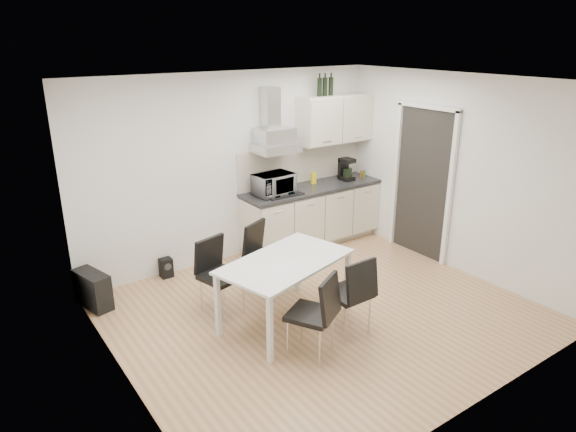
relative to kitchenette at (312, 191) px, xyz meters
name	(u,v)px	position (x,y,z in m)	size (l,w,h in m)	color
ground	(322,312)	(-1.18, -1.73, -0.83)	(4.50, 4.50, 0.00)	tan
wall_back	(233,168)	(-1.18, 0.27, 0.47)	(4.50, 0.10, 2.60)	white
wall_front	(486,273)	(-1.18, -3.73, 0.47)	(4.50, 0.10, 2.60)	white
wall_left	(115,254)	(-3.43, -1.73, 0.47)	(0.10, 4.00, 2.60)	white
wall_right	(458,175)	(1.07, -1.73, 0.47)	(0.10, 4.00, 2.60)	white
ceiling	(327,82)	(-1.18, -1.73, 1.77)	(4.50, 4.50, 0.00)	white
doorway	(422,184)	(1.03, -1.18, 0.22)	(0.08, 1.04, 2.10)	white
kitchenette	(312,191)	(0.00, 0.00, 0.00)	(2.22, 0.64, 2.52)	beige
dining_table	(286,267)	(-1.64, -1.66, -0.16)	(1.62, 1.19, 0.75)	white
chair_far_left	(222,277)	(-2.11, -1.07, -0.39)	(0.44, 0.50, 0.88)	black
chair_far_right	(268,259)	(-1.41, -0.94, -0.39)	(0.44, 0.50, 0.88)	black
chair_near_left	(311,315)	(-1.79, -2.31, -0.39)	(0.44, 0.50, 0.88)	black
chair_near_right	(348,294)	(-1.20, -2.19, -0.39)	(0.44, 0.50, 0.88)	black
guitar_amp	(93,290)	(-3.30, -0.08, -0.61)	(0.35, 0.56, 0.43)	black
floor_speaker	(166,268)	(-2.30, 0.17, -0.70)	(0.16, 0.14, 0.26)	black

